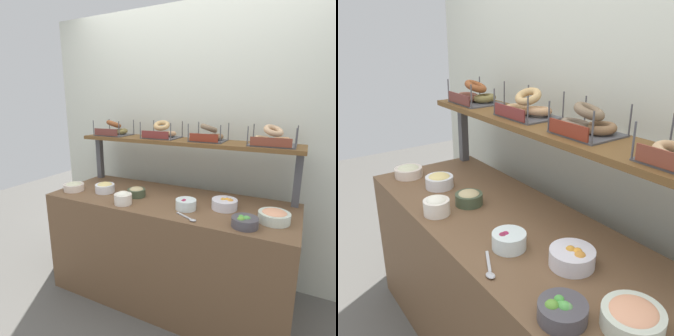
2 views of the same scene
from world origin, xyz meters
The scene contains 16 objects.
back_wall centered at (0.00, 0.55, 1.20)m, with size 3.09×0.06×2.40m, color beige.
deli_counter centered at (0.00, 0.00, 0.42)m, with size 1.89×0.70×0.85m, color brown.
shelf_riser_left centered at (-0.88, 0.27, 1.05)m, with size 0.05×0.05×0.40m, color #4C4C51.
upper_shelf centered at (0.00, 0.27, 1.26)m, with size 1.85×0.32×0.03m, color brown.
bowl_beet_salad centered at (0.20, -0.13, 0.89)m, with size 0.15×0.15×0.08m.
bowl_hummus centered at (-0.26, -0.06, 0.89)m, with size 0.14×0.14×0.08m.
bowl_potato_salad centered at (-0.81, -0.17, 0.89)m, with size 0.17×0.17×0.07m.
bowl_veggie_mix centered at (0.63, -0.23, 0.88)m, with size 0.16×0.16×0.07m.
bowl_fruit_salad centered at (0.44, 0.00, 0.89)m, with size 0.18×0.18×0.08m.
bowl_egg_salad centered at (-0.55, -0.08, 0.89)m, with size 0.16×0.16×0.08m.
bowl_cream_cheese centered at (-0.25, -0.24, 0.90)m, with size 0.13×0.13×0.10m.
bowl_lox_spread centered at (0.78, -0.08, 0.89)m, with size 0.20×0.20×0.08m.
serving_spoon_near_plate centered at (0.29, -0.28, 0.86)m, with size 0.17×0.10×0.01m.
bagel_basket_cinnamon_raisin centered at (-0.70, 0.26, 1.33)m, with size 0.29×0.26×0.15m.
bagel_basket_sesame centered at (-0.21, 0.29, 1.33)m, with size 0.29×0.26×0.15m.
bagel_basket_poppy centered at (0.21, 0.28, 1.33)m, with size 0.28×0.26×0.14m.
Camera 2 is at (1.29, -0.91, 1.71)m, focal length 39.64 mm.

